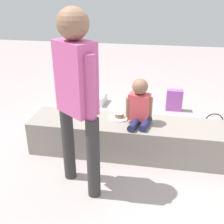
# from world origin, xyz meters

# --- Properties ---
(ground_plane) EXTENTS (12.00, 12.00, 0.00)m
(ground_plane) POSITION_xyz_m (0.00, 0.00, 0.00)
(ground_plane) COLOR #A99B99
(concrete_ledge) EXTENTS (2.55, 0.48, 0.38)m
(concrete_ledge) POSITION_xyz_m (0.00, 0.00, 0.19)
(concrete_ledge) COLOR gray
(concrete_ledge) RESTS_ON ground_plane
(child_seated) EXTENTS (0.28, 0.34, 0.48)m
(child_seated) POSITION_xyz_m (-0.10, 0.00, 0.59)
(child_seated) COLOR #21234B
(child_seated) RESTS_ON concrete_ledge
(adult_standing) EXTENTS (0.40, 0.34, 1.58)m
(adult_standing) POSITION_xyz_m (-0.56, -0.62, 0.95)
(adult_standing) COLOR #302F2F
(adult_standing) RESTS_ON ground_plane
(cake_plate) EXTENTS (0.22, 0.22, 0.07)m
(cake_plate) POSITION_xyz_m (-0.32, 0.09, 0.40)
(cake_plate) COLOR white
(cake_plate) RESTS_ON concrete_ledge
(gift_bag) EXTENTS (0.23, 0.11, 0.36)m
(gift_bag) POSITION_xyz_m (0.33, 1.24, 0.16)
(gift_bag) COLOR #B259BF
(gift_bag) RESTS_ON ground_plane
(water_bottle_near_gift) EXTENTS (0.07, 0.07, 0.22)m
(water_bottle_near_gift) POSITION_xyz_m (-0.71, 0.63, 0.10)
(water_bottle_near_gift) COLOR silver
(water_bottle_near_gift) RESTS_ON ground_plane
(party_cup_red) EXTENTS (0.08, 0.08, 0.10)m
(party_cup_red) POSITION_xyz_m (-0.15, 0.75, 0.05)
(party_cup_red) COLOR red
(party_cup_red) RESTS_ON ground_plane
(cake_box_white) EXTENTS (0.36, 0.34, 0.14)m
(cake_box_white) POSITION_xyz_m (-0.89, 1.31, 0.07)
(cake_box_white) COLOR white
(cake_box_white) RESTS_ON ground_plane
(handbag_black_leather) EXTENTS (0.28, 0.13, 0.35)m
(handbag_black_leather) POSITION_xyz_m (0.75, 0.44, 0.13)
(handbag_black_leather) COLOR black
(handbag_black_leather) RESTS_ON ground_plane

